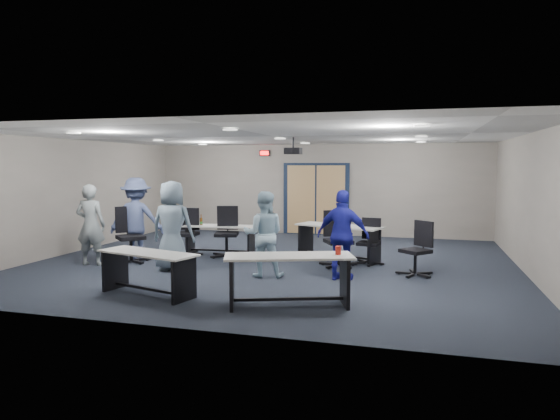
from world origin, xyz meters
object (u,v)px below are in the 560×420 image
(chair_loose_left, at_px, (131,235))
(table_front_left, at_px, (148,266))
(table_back_left, at_px, (220,234))
(table_back_right, at_px, (339,236))
(chair_loose_right, at_px, (416,249))
(person_lightblue, at_px, (264,234))
(chair_back_d, at_px, (369,242))
(person_gray, at_px, (91,225))
(person_plaid, at_px, (172,226))
(chair_back_c, at_px, (338,239))
(person_navy, at_px, (343,235))
(person_back, at_px, (136,219))
(table_front_right, at_px, (289,271))
(chair_back_a, at_px, (187,232))
(chair_back_b, at_px, (226,232))

(chair_loose_left, bearing_deg, table_front_left, -99.48)
(table_back_left, height_order, table_back_right, table_back_left)
(chair_loose_right, distance_m, person_lightblue, 2.88)
(table_front_left, bearing_deg, chair_back_d, 62.69)
(person_gray, distance_m, person_plaid, 1.89)
(table_front_left, distance_m, chair_loose_left, 2.87)
(chair_back_c, relative_size, person_navy, 0.70)
(table_back_left, relative_size, person_back, 0.95)
(table_front_left, relative_size, table_front_right, 0.91)
(table_front_right, height_order, chair_back_c, chair_back_c)
(chair_loose_left, height_order, person_back, person_back)
(chair_loose_left, bearing_deg, chair_back_d, -33.42)
(table_back_left, xyz_separation_m, chair_back_a, (-0.69, -0.33, 0.07))
(table_front_left, distance_m, table_back_left, 3.72)
(chair_back_d, xyz_separation_m, person_lightblue, (-1.78, -1.69, 0.32))
(chair_loose_left, bearing_deg, table_back_right, -27.90)
(table_front_left, xyz_separation_m, chair_back_c, (2.61, 3.05, 0.10))
(table_back_left, bearing_deg, person_back, -148.52)
(table_front_left, height_order, chair_back_d, chair_back_d)
(chair_loose_left, bearing_deg, person_plaid, -67.25)
(table_back_right, height_order, person_back, person_back)
(table_back_right, height_order, chair_back_b, chair_back_b)
(table_front_right, bearing_deg, chair_back_b, 105.50)
(table_back_right, distance_m, person_back, 4.48)
(person_navy, bearing_deg, table_back_right, -70.32)
(table_front_right, bearing_deg, person_gray, 139.91)
(table_front_left, bearing_deg, chair_back_a, 121.40)
(table_back_right, bearing_deg, table_front_left, -104.61)
(chair_back_a, bearing_deg, table_front_left, -79.97)
(chair_back_c, height_order, chair_loose_right, chair_back_c)
(chair_back_c, bearing_deg, person_back, 156.86)
(table_back_right, relative_size, person_navy, 1.22)
(chair_back_a, relative_size, person_navy, 0.66)
(chair_back_b, xyz_separation_m, person_lightblue, (1.41, -1.63, 0.23))
(chair_back_b, relative_size, person_plaid, 0.65)
(chair_loose_right, bearing_deg, person_lightblue, -122.12)
(person_navy, bearing_deg, table_back_left, -21.34)
(table_back_left, relative_size, chair_back_b, 1.49)
(table_front_right, xyz_separation_m, chair_loose_right, (1.78, 2.61, -0.01))
(chair_back_a, relative_size, chair_back_d, 1.12)
(person_plaid, bearing_deg, table_front_right, 143.97)
(table_front_left, xyz_separation_m, chair_back_b, (-0.01, 3.42, 0.10))
(table_front_right, bearing_deg, chair_back_d, 57.46)
(person_gray, relative_size, person_plaid, 0.95)
(chair_back_a, distance_m, chair_loose_right, 5.18)
(table_front_left, distance_m, person_lightblue, 2.29)
(chair_back_c, bearing_deg, chair_back_a, 146.11)
(person_plaid, height_order, person_back, person_back)
(table_front_right, distance_m, chair_loose_right, 3.16)
(person_gray, bearing_deg, chair_back_c, -176.21)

